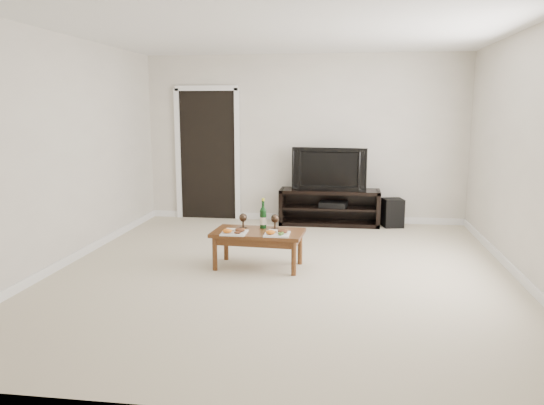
% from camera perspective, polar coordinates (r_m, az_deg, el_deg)
% --- Properties ---
extents(floor, '(5.50, 5.50, 0.00)m').
position_cam_1_polar(floor, '(5.89, 1.12, -7.50)').
color(floor, beige).
rests_on(floor, ground).
extents(back_wall, '(5.00, 0.04, 2.60)m').
position_cam_1_polar(back_wall, '(8.38, 3.47, 6.82)').
color(back_wall, silver).
rests_on(back_wall, ground).
extents(ceiling, '(5.00, 5.50, 0.04)m').
position_cam_1_polar(ceiling, '(5.67, 1.22, 18.61)').
color(ceiling, white).
rests_on(ceiling, back_wall).
extents(doorway, '(0.90, 0.02, 2.05)m').
position_cam_1_polar(doorway, '(8.63, -6.92, 5.03)').
color(doorway, black).
rests_on(doorway, ground).
extents(media_console, '(1.53, 0.45, 0.55)m').
position_cam_1_polar(media_console, '(8.21, 6.19, -0.51)').
color(media_console, black).
rests_on(media_console, ground).
extents(television, '(1.14, 0.28, 0.65)m').
position_cam_1_polar(television, '(8.12, 6.27, 3.66)').
color(television, black).
rests_on(television, media_console).
extents(av_receiver, '(0.44, 0.36, 0.08)m').
position_cam_1_polar(av_receiver, '(8.19, 6.61, -0.18)').
color(av_receiver, black).
rests_on(av_receiver, media_console).
extents(subwoofer, '(0.34, 0.34, 0.43)m').
position_cam_1_polar(subwoofer, '(8.24, 12.85, -1.08)').
color(subwoofer, black).
rests_on(subwoofer, ground).
extents(coffee_table, '(1.04, 0.62, 0.42)m').
position_cam_1_polar(coffee_table, '(6.01, -1.49, -5.04)').
color(coffee_table, brown).
rests_on(coffee_table, ground).
extents(plate_left, '(0.27, 0.27, 0.07)m').
position_cam_1_polar(plate_left, '(5.85, -4.09, -3.03)').
color(plate_left, white).
rests_on(plate_left, coffee_table).
extents(plate_right, '(0.27, 0.27, 0.07)m').
position_cam_1_polar(plate_right, '(5.77, 0.55, -3.19)').
color(plate_right, white).
rests_on(plate_right, coffee_table).
extents(wine_bottle, '(0.07, 0.07, 0.35)m').
position_cam_1_polar(wine_bottle, '(6.07, -0.96, -1.16)').
color(wine_bottle, black).
rests_on(wine_bottle, coffee_table).
extents(goblet_left, '(0.09, 0.09, 0.17)m').
position_cam_1_polar(goblet_left, '(6.11, -3.13, -1.96)').
color(goblet_left, '#34271C').
rests_on(goblet_left, coffee_table).
extents(goblet_right, '(0.09, 0.09, 0.17)m').
position_cam_1_polar(goblet_right, '(6.05, 0.31, -2.06)').
color(goblet_right, '#34271C').
rests_on(goblet_right, coffee_table).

